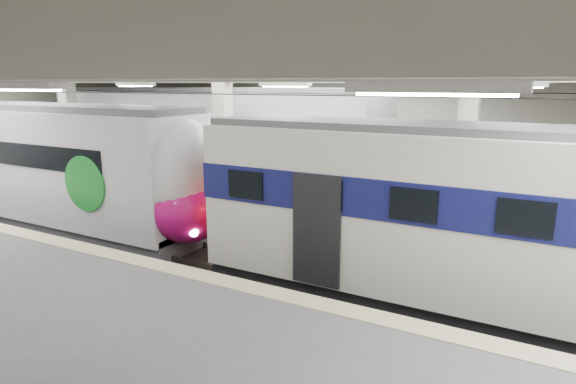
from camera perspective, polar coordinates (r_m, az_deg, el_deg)
The scene contains 4 objects.
station_hall at distance 11.36m, azimuth -9.56°, elevation 3.79°, with size 36.00×24.00×5.75m.
modern_emu at distance 17.75m, azimuth -23.95°, elevation 2.37°, with size 13.23×2.73×4.29m.
older_rer at distance 10.97m, azimuth 21.18°, elevation -2.92°, with size 12.45×2.75×4.15m.
far_train at distance 20.58m, azimuth -9.49°, elevation 5.63°, with size 15.31×3.45×4.81m.
Camera 1 is at (6.98, -10.53, 4.99)m, focal length 30.00 mm.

